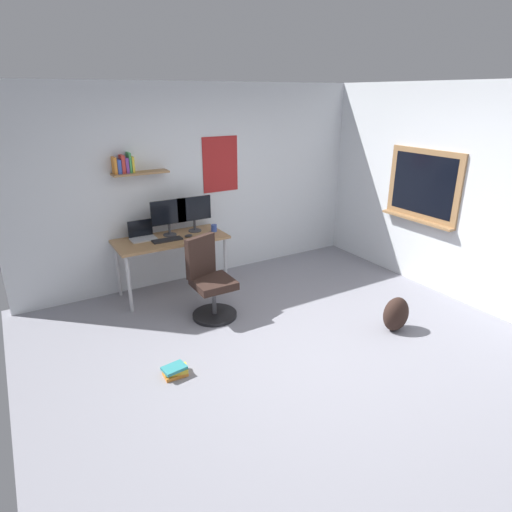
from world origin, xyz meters
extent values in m
plane|color=gray|center=(0.00, 0.00, 0.00)|extent=(5.20, 5.20, 0.00)
cube|color=silver|center=(0.00, 2.45, 1.30)|extent=(5.00, 0.10, 2.60)
cube|color=#997047|center=(-0.84, 2.30, 1.55)|extent=(0.68, 0.20, 0.02)
cube|color=#A51E1E|center=(0.29, 2.39, 1.55)|extent=(0.52, 0.01, 0.74)
cube|color=orange|center=(-1.13, 2.33, 1.66)|extent=(0.03, 0.14, 0.20)
cube|color=#3851B2|center=(-1.09, 2.33, 1.64)|extent=(0.04, 0.14, 0.16)
cube|color=#C63833|center=(-1.04, 2.33, 1.67)|extent=(0.04, 0.14, 0.21)
cube|color=#7A3D99|center=(-1.00, 2.33, 1.65)|extent=(0.04, 0.14, 0.18)
cube|color=#3D934C|center=(-0.96, 2.33, 1.68)|extent=(0.03, 0.14, 0.24)
cube|color=gold|center=(-0.93, 2.33, 1.66)|extent=(0.03, 0.14, 0.19)
cube|color=silver|center=(2.45, 0.00, 1.30)|extent=(0.10, 5.00, 2.60)
cube|color=#997047|center=(2.38, 0.72, 1.35)|extent=(0.04, 1.10, 0.90)
cube|color=black|center=(2.37, 0.72, 1.35)|extent=(0.01, 0.94, 0.76)
cube|color=#997047|center=(2.34, 0.72, 0.89)|extent=(0.12, 1.10, 0.03)
cube|color=#997047|center=(-0.61, 2.05, 0.73)|extent=(1.39, 0.64, 0.03)
cylinder|color=#B7B7BC|center=(-1.24, 1.79, 0.36)|extent=(0.04, 0.04, 0.71)
cylinder|color=#B7B7BC|center=(0.03, 1.79, 0.36)|extent=(0.04, 0.04, 0.71)
cylinder|color=#B7B7BC|center=(-1.24, 2.31, 0.36)|extent=(0.04, 0.04, 0.71)
cylinder|color=#B7B7BC|center=(0.03, 2.31, 0.36)|extent=(0.04, 0.04, 0.71)
cylinder|color=black|center=(-0.44, 1.17, 0.02)|extent=(0.52, 0.52, 0.04)
cylinder|color=#4C4C51|center=(-0.44, 1.17, 0.21)|extent=(0.05, 0.05, 0.34)
cube|color=black|center=(-0.44, 1.17, 0.42)|extent=(0.44, 0.44, 0.09)
cube|color=black|center=(-0.50, 1.36, 0.71)|extent=(0.40, 0.19, 0.48)
cube|color=#ADAFB5|center=(-0.92, 2.16, 0.76)|extent=(0.31, 0.21, 0.02)
cube|color=black|center=(-0.92, 2.26, 0.87)|extent=(0.31, 0.01, 0.21)
cylinder|color=#38383D|center=(-0.57, 2.16, 0.75)|extent=(0.17, 0.17, 0.01)
cylinder|color=#38383D|center=(-0.57, 2.16, 0.83)|extent=(0.03, 0.03, 0.14)
cube|color=black|center=(-0.57, 2.15, 1.06)|extent=(0.46, 0.02, 0.31)
cylinder|color=#38383D|center=(-0.23, 2.16, 0.75)|extent=(0.17, 0.17, 0.01)
cylinder|color=#38383D|center=(-0.23, 2.16, 0.83)|extent=(0.03, 0.03, 0.14)
cube|color=black|center=(-0.23, 2.15, 1.06)|extent=(0.46, 0.02, 0.31)
cube|color=black|center=(-0.68, 1.97, 0.76)|extent=(0.37, 0.13, 0.02)
ellipsoid|color=#262628|center=(-0.40, 1.97, 0.76)|extent=(0.10, 0.06, 0.03)
cylinder|color=#334CA5|center=(-0.01, 2.02, 0.79)|extent=(0.08, 0.08, 0.09)
ellipsoid|color=black|center=(1.14, -0.12, 0.20)|extent=(0.32, 0.22, 0.39)
cube|color=orange|center=(-1.25, 0.33, 0.02)|extent=(0.22, 0.16, 0.04)
cube|color=gold|center=(-1.23, 0.34, 0.05)|extent=(0.24, 0.19, 0.03)
cube|color=teal|center=(-1.25, 0.33, 0.09)|extent=(0.23, 0.18, 0.03)
camera|label=1|loc=(-2.31, -2.93, 2.47)|focal=30.20mm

